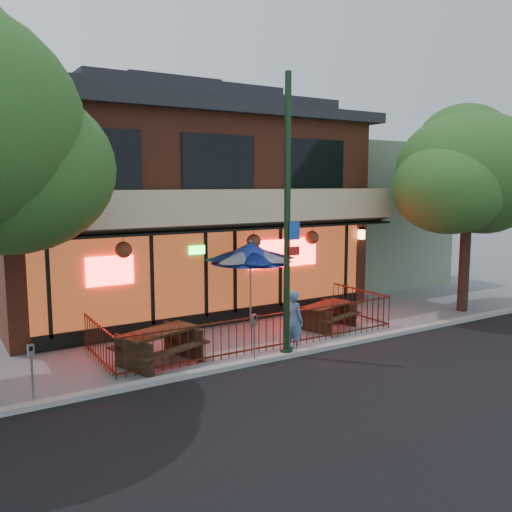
# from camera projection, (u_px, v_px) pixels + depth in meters

# --- Properties ---
(ground) EXTENTS (80.00, 80.00, 0.00)m
(ground) POSITION_uv_depth(u_px,v_px,m) (277.00, 352.00, 14.09)
(ground) COLOR gray
(ground) RESTS_ON ground
(asphalt_street) EXTENTS (80.00, 11.00, 0.00)m
(asphalt_street) POSITION_uv_depth(u_px,v_px,m) (477.00, 446.00, 9.03)
(asphalt_street) COLOR black
(asphalt_street) RESTS_ON ground
(curb) EXTENTS (80.00, 0.25, 0.12)m
(curb) POSITION_uv_depth(u_px,v_px,m) (288.00, 355.00, 13.66)
(curb) COLOR #999993
(curb) RESTS_ON ground
(restaurant_building) EXTENTS (12.96, 9.49, 8.05)m
(restaurant_building) POSITION_uv_depth(u_px,v_px,m) (168.00, 190.00, 19.55)
(restaurant_building) COLOR brown
(restaurant_building) RESTS_ON ground
(neighbor_building) EXTENTS (6.00, 7.00, 6.00)m
(neighbor_building) POSITION_uv_depth(u_px,v_px,m) (347.00, 213.00, 24.87)
(neighbor_building) COLOR gray
(neighbor_building) RESTS_ON ground
(patio_fence) EXTENTS (8.44, 2.62, 1.00)m
(patio_fence) POSITION_uv_depth(u_px,v_px,m) (267.00, 324.00, 14.43)
(patio_fence) COLOR #481B0F
(patio_fence) RESTS_ON ground
(street_light) EXTENTS (0.43, 0.32, 7.00)m
(street_light) POSITION_uv_depth(u_px,v_px,m) (287.00, 233.00, 13.34)
(street_light) COLOR black
(street_light) RESTS_ON ground
(street_tree_right) EXTENTS (4.80, 4.80, 7.02)m
(street_tree_right) POSITION_uv_depth(u_px,v_px,m) (468.00, 165.00, 18.10)
(street_tree_right) COLOR #37251B
(street_tree_right) RESTS_ON ground
(picnic_table_left) EXTENTS (2.32, 2.02, 0.84)m
(picnic_table_left) POSITION_uv_depth(u_px,v_px,m) (159.00, 342.00, 13.07)
(picnic_table_left) COLOR #301F11
(picnic_table_left) RESTS_ON ground
(picnic_table_right) EXTENTS (2.04, 1.77, 0.74)m
(picnic_table_right) POSITION_uv_depth(u_px,v_px,m) (327.00, 312.00, 16.38)
(picnic_table_right) COLOR black
(picnic_table_right) RESTS_ON ground
(patio_umbrella) EXTENTS (2.37, 2.37, 2.71)m
(patio_umbrella) POSITION_uv_depth(u_px,v_px,m) (250.00, 253.00, 16.09)
(patio_umbrella) COLOR gray
(patio_umbrella) RESTS_ON ground
(pedestrian) EXTENTS (0.47, 0.64, 1.59)m
(pedestrian) POSITION_uv_depth(u_px,v_px,m) (294.00, 320.00, 14.17)
(pedestrian) COLOR #4C7199
(pedestrian) RESTS_ON ground
(parking_meter_near) EXTENTS (0.13, 0.12, 1.23)m
(parking_meter_near) POSITION_uv_depth(u_px,v_px,m) (254.00, 330.00, 13.06)
(parking_meter_near) COLOR gray
(parking_meter_near) RESTS_ON ground
(parking_meter_far) EXTENTS (0.12, 0.11, 1.26)m
(parking_meter_far) POSITION_uv_depth(u_px,v_px,m) (32.00, 365.00, 10.52)
(parking_meter_far) COLOR #92949A
(parking_meter_far) RESTS_ON ground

